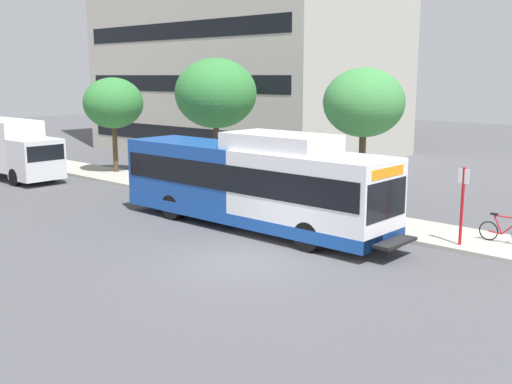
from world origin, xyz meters
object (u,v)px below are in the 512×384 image
bicycle_parked (505,231)px  box_truck_background (12,148)px  transit_bus (252,183)px  street_tree_far_block (113,103)px  street_tree_mid_block (216,94)px  street_tree_near_stop (364,103)px  bus_stop_sign_pole (462,200)px

bicycle_parked → box_truck_background: box_truck_background is taller
transit_bus → street_tree_far_block: 15.32m
box_truck_background → street_tree_mid_block: bearing=-65.7°
bicycle_parked → street_tree_mid_block: (0.61, 14.39, 4.24)m
street_tree_near_stop → street_tree_far_block: (-0.39, 16.47, -0.49)m
transit_bus → street_tree_far_block: street_tree_far_block is taller
street_tree_near_stop → bus_stop_sign_pole: bearing=-111.5°
street_tree_near_stop → bicycle_parked: bearing=-97.8°
street_tree_far_block → box_truck_background: bearing=149.9°
transit_bus → street_tree_near_stop: (4.54, -1.92, 2.88)m
transit_bus → bicycle_parked: bearing=-65.5°
bicycle_parked → street_tree_near_stop: (0.84, 6.19, 4.02)m
street_tree_mid_block → street_tree_far_block: 8.29m
bicycle_parked → box_truck_background: bearing=99.8°
street_tree_mid_block → street_tree_far_block: size_ratio=1.17×
transit_bus → street_tree_far_block: bearing=74.1°
transit_bus → bicycle_parked: 8.98m
box_truck_background → street_tree_far_block: bearing=-30.1°
bicycle_parked → box_truck_background: (-4.38, 25.46, 1.18)m
street_tree_near_stop → box_truck_background: street_tree_near_stop is taller
street_tree_far_block → box_truck_background: 6.07m
street_tree_mid_block → street_tree_far_block: bearing=91.0°
transit_bus → box_truck_background: 17.36m
bus_stop_sign_pole → box_truck_background: (-3.19, 24.42, 0.09)m
street_tree_mid_block → bus_stop_sign_pole: bearing=-97.6°
bicycle_parked → street_tree_near_stop: size_ratio=0.30×
bus_stop_sign_pole → box_truck_background: size_ratio=0.37×
bus_stop_sign_pole → bicycle_parked: (1.19, -1.03, -1.09)m
street_tree_far_block → box_truck_background: street_tree_far_block is taller
transit_bus → street_tree_near_stop: 5.71m
transit_bus → bus_stop_sign_pole: size_ratio=4.71×
street_tree_mid_block → box_truck_background: street_tree_mid_block is taller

